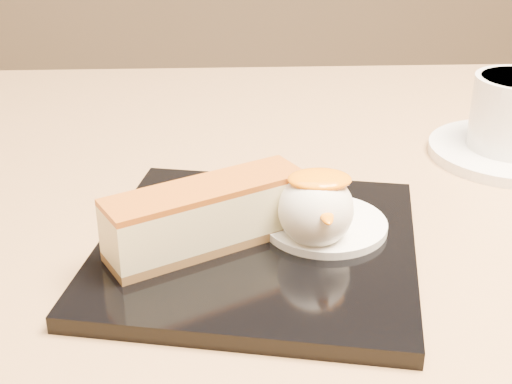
{
  "coord_description": "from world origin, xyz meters",
  "views": [
    {
      "loc": [
        -0.06,
        -0.51,
        0.98
      ],
      "look_at": [
        -0.04,
        -0.06,
        0.76
      ],
      "focal_mm": 50.0,
      "sensor_mm": 36.0,
      "label": 1
    }
  ],
  "objects_px": {
    "table": "(293,358)",
    "ice_cream_scoop": "(316,210)",
    "cheesecake": "(207,216)",
    "dessert_plate": "(257,247)",
    "saucer": "(510,151)"
  },
  "relations": [
    {
      "from": "saucer",
      "to": "table",
      "type": "bearing_deg",
      "value": -156.24
    },
    {
      "from": "cheesecake",
      "to": "saucer",
      "type": "xyz_separation_m",
      "value": [
        0.28,
        0.17,
        -0.03
      ]
    },
    {
      "from": "table",
      "to": "saucer",
      "type": "xyz_separation_m",
      "value": [
        0.21,
        0.09,
        0.16
      ]
    },
    {
      "from": "dessert_plate",
      "to": "ice_cream_scoop",
      "type": "relative_size",
      "value": 4.21
    },
    {
      "from": "cheesecake",
      "to": "ice_cream_scoop",
      "type": "xyz_separation_m",
      "value": [
        0.07,
        0.0,
        0.0
      ]
    },
    {
      "from": "dessert_plate",
      "to": "ice_cream_scoop",
      "type": "height_order",
      "value": "ice_cream_scoop"
    },
    {
      "from": "dessert_plate",
      "to": "cheesecake",
      "type": "distance_m",
      "value": 0.05
    },
    {
      "from": "cheesecake",
      "to": "saucer",
      "type": "bearing_deg",
      "value": 2.98
    },
    {
      "from": "table",
      "to": "cheesecake",
      "type": "xyz_separation_m",
      "value": [
        -0.07,
        -0.08,
        0.19
      ]
    },
    {
      "from": "table",
      "to": "saucer",
      "type": "height_order",
      "value": "saucer"
    },
    {
      "from": "ice_cream_scoop",
      "to": "saucer",
      "type": "height_order",
      "value": "ice_cream_scoop"
    },
    {
      "from": "cheesecake",
      "to": "dessert_plate",
      "type": "bearing_deg",
      "value": -20.51
    },
    {
      "from": "table",
      "to": "dessert_plate",
      "type": "height_order",
      "value": "dessert_plate"
    },
    {
      "from": "table",
      "to": "dessert_plate",
      "type": "xyz_separation_m",
      "value": [
        -0.04,
        -0.08,
        0.16
      ]
    },
    {
      "from": "table",
      "to": "ice_cream_scoop",
      "type": "xyz_separation_m",
      "value": [
        0.0,
        -0.08,
        0.19
      ]
    }
  ]
}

